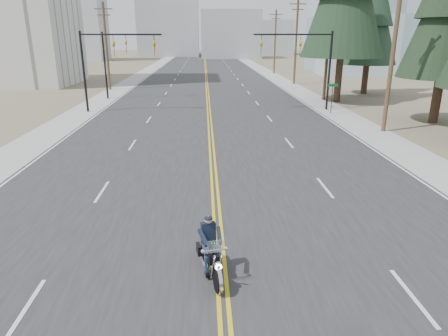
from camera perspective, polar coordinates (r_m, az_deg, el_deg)
road at (r=74.95m, az=-2.58°, el=13.29°), size 20.00×200.00×0.01m
sidewalk_left at (r=75.76m, az=-11.55°, el=13.01°), size 3.00×200.00×0.01m
sidewalk_right at (r=75.89m, az=6.37°, el=13.27°), size 3.00×200.00×0.01m
traffic_mast_left at (r=37.68m, az=-16.56°, el=15.14°), size 7.10×0.26×7.00m
traffic_mast_right at (r=37.88m, az=11.96°, el=15.49°), size 7.10×0.26×7.00m
traffic_mast_far at (r=45.57m, az=-14.65°, el=15.64°), size 6.10×0.26×7.00m
street_sign at (r=36.74m, az=15.21°, el=10.26°), size 0.90×0.06×2.62m
utility_pole_b at (r=30.53m, az=23.11°, el=15.85°), size 2.20×0.30×11.50m
utility_pole_c at (r=44.58m, az=14.63°, el=16.70°), size 2.20×0.30×11.00m
utility_pole_d at (r=59.09m, az=10.26°, el=17.50°), size 2.20×0.30×11.50m
utility_pole_e at (r=75.77m, az=7.31°, el=17.56°), size 2.20×0.30×11.00m
utility_pole_left at (r=54.04m, az=-16.46°, el=16.47°), size 2.20×0.30×10.50m
glass_building at (r=81.46m, az=21.93°, el=19.52°), size 24.00×16.00×20.00m
haze_bldg_a at (r=124.63m, az=-20.13°, el=19.33°), size 14.00×12.00×22.00m
haze_bldg_b at (r=129.93m, az=0.92°, el=18.52°), size 18.00×14.00×14.00m
haze_bldg_c at (r=121.60m, az=17.52°, el=18.69°), size 16.00×12.00×18.00m
haze_bldg_d at (r=145.26m, az=-7.93°, el=20.71°), size 20.00×15.00×26.00m
haze_bldg_e at (r=156.73m, az=6.82°, el=18.01°), size 14.00×14.00×12.00m
haze_bldg_f at (r=143.50m, az=-24.23°, el=17.39°), size 12.00×12.00×16.00m
motorcyclist at (r=11.47m, az=-1.87°, el=-11.42°), size 1.39×2.38×1.75m
conifer_far at (r=50.99m, az=20.51°, el=20.95°), size 6.41×6.41×17.16m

